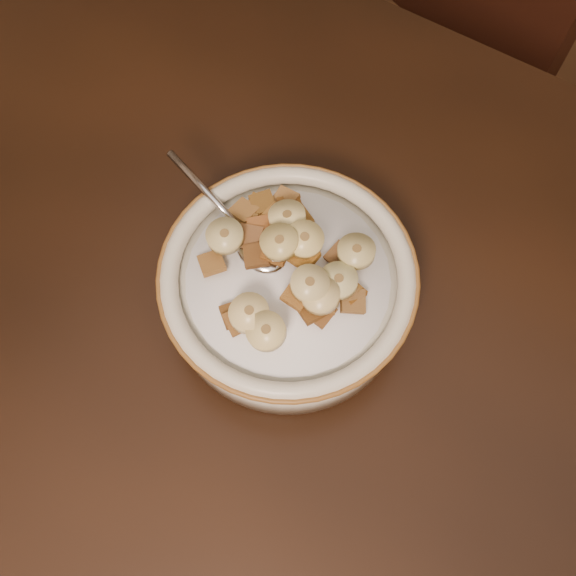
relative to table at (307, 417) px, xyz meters
The scene contains 45 objects.
floor 0.78m from the table, ahead, with size 4.00×4.50×0.10m, color #422816.
table is the anchor object (origin of this frame).
chair 0.71m from the table, 104.92° to the left, with size 0.37×0.37×0.84m, color black.
cereal_bowl 0.11m from the table, 132.32° to the left, with size 0.21×0.21×0.05m, color silver.
milk 0.12m from the table, 132.32° to the left, with size 0.17×0.17×0.00m, color white.
spoon 0.15m from the table, 140.45° to the left, with size 0.04×0.05×0.01m, color silver.
cereal_square_0 0.17m from the table, 125.84° to the left, with size 0.02×0.02×0.01m, color brown.
cereal_square_1 0.17m from the table, 138.92° to the left, with size 0.02×0.02×0.01m, color brown.
cereal_square_2 0.12m from the table, 97.94° to the left, with size 0.02×0.02×0.01m, color brown.
cereal_square_3 0.11m from the table, 121.16° to the left, with size 0.02×0.02×0.01m, color brown.
cereal_square_4 0.19m from the table, 129.38° to the left, with size 0.02×0.02×0.01m, color olive.
cereal_square_5 0.12m from the table, 115.94° to the left, with size 0.02×0.02×0.01m, color olive.
cereal_square_6 0.18m from the table, 132.94° to the left, with size 0.02×0.02×0.01m, color brown.
cereal_square_7 0.11m from the table, 115.10° to the left, with size 0.02×0.02×0.01m, color brown.
cereal_square_8 0.14m from the table, 124.90° to the left, with size 0.02×0.02×0.01m, color #8C5F1E.
cereal_square_9 0.18m from the table, 133.82° to the left, with size 0.02×0.02×0.01m, color #955C32.
cereal_square_10 0.18m from the table, 142.85° to the left, with size 0.02×0.02×0.01m, color brown.
cereal_square_11 0.17m from the table, 128.53° to the left, with size 0.02×0.02×0.01m, color brown.
cereal_square_12 0.11m from the table, 166.35° to the left, with size 0.02×0.02×0.01m, color brown.
cereal_square_13 0.16m from the table, 143.09° to the left, with size 0.02×0.02×0.01m, color brown.
cereal_square_14 0.19m from the table, 137.10° to the left, with size 0.02×0.02×0.01m, color #9C681F.
cereal_square_15 0.16m from the table, 158.72° to the left, with size 0.02×0.02×0.01m, color brown.
cereal_square_16 0.15m from the table, 136.00° to the left, with size 0.02×0.02×0.01m, color brown.
cereal_square_17 0.12m from the table, 165.17° to the left, with size 0.02×0.02×0.01m, color brown.
cereal_square_18 0.15m from the table, 143.62° to the left, with size 0.02×0.02×0.01m, color brown.
cereal_square_19 0.14m from the table, 110.09° to the left, with size 0.02×0.02×0.01m, color brown.
cereal_square_20 0.19m from the table, 135.85° to the left, with size 0.02×0.02×0.01m, color brown.
cereal_square_21 0.18m from the table, 128.04° to the left, with size 0.02×0.02×0.01m, color brown.
cereal_square_22 0.11m from the table, 114.50° to the left, with size 0.02×0.02×0.01m, color olive.
cereal_square_23 0.12m from the table, 103.68° to the left, with size 0.02×0.02×0.01m, color brown.
cereal_square_24 0.12m from the table, 101.11° to the left, with size 0.02×0.02×0.01m, color brown.
cereal_square_25 0.19m from the table, 141.88° to the left, with size 0.02×0.02×0.01m, color brown.
cereal_square_26 0.18m from the table, 129.00° to the left, with size 0.02×0.02×0.01m, color olive.
cereal_square_27 0.12m from the table, 130.06° to the left, with size 0.02×0.02×0.01m, color brown.
banana_slice_0 0.12m from the table, 116.35° to the left, with size 0.03×0.03×0.01m, color #FEE18A.
banana_slice_1 0.17m from the table, 129.79° to the left, with size 0.03×0.03×0.01m, color #FDDC7D.
banana_slice_2 0.17m from the table, 150.99° to the left, with size 0.03×0.03×0.01m, color beige.
banana_slice_3 0.12m from the table, 160.89° to the left, with size 0.03×0.03×0.01m, color #F0E093.
banana_slice_4 0.16m from the table, 134.26° to the left, with size 0.03×0.03×0.01m, color #E1D06F.
banana_slice_5 0.15m from the table, 104.26° to the left, with size 0.03×0.03×0.01m, color #C9B786.
banana_slice_6 0.13m from the table, 108.07° to the left, with size 0.03×0.03×0.01m, color #D4CA86.
banana_slice_7 0.16m from the table, 124.55° to the left, with size 0.03×0.03×0.01m, color #FAE782.
banana_slice_8 0.11m from the table, 159.23° to the left, with size 0.03×0.03×0.01m, color #EEDB92.
banana_slice_9 0.13m from the table, 122.68° to the left, with size 0.03×0.03×0.01m, color #C9BE76.
banana_slice_10 0.12m from the table, 160.30° to the left, with size 0.03×0.03×0.01m, color #FFE699.
Camera 1 is at (0.05, -0.11, 1.29)m, focal length 40.00 mm.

